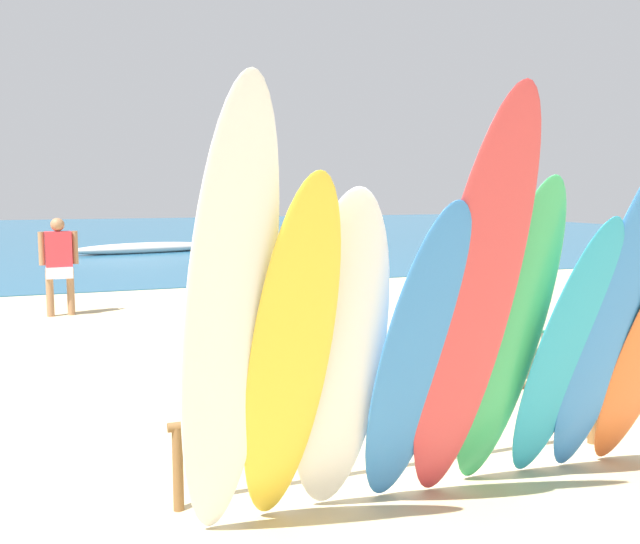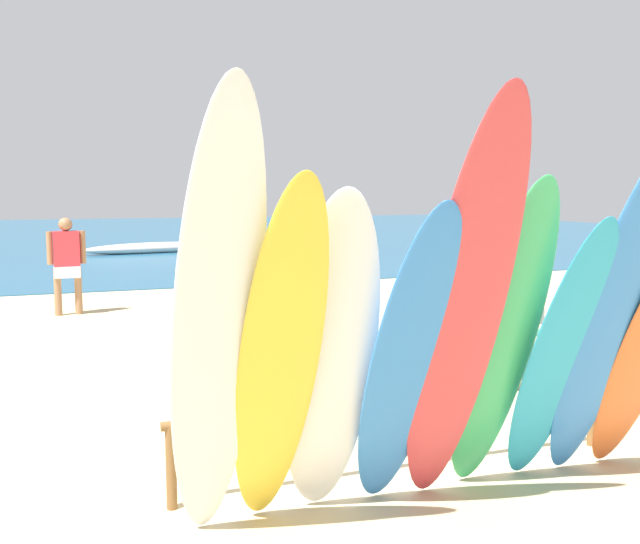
# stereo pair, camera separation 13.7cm
# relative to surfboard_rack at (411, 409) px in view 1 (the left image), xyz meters

# --- Properties ---
(ground) EXTENTS (60.00, 60.00, 0.00)m
(ground) POSITION_rel_surfboard_rack_xyz_m (0.00, 14.00, -0.48)
(ground) COLOR #D3BC8C
(ocean_water) EXTENTS (60.00, 40.00, 0.02)m
(ocean_water) POSITION_rel_surfboard_rack_xyz_m (0.00, 30.47, -0.47)
(ocean_water) COLOR #235B7F
(ocean_water) RESTS_ON ground
(surfboard_rack) EXTENTS (3.53, 0.07, 0.60)m
(surfboard_rack) POSITION_rel_surfboard_rack_xyz_m (0.00, 0.00, 0.00)
(surfboard_rack) COLOR brown
(surfboard_rack) RESTS_ON ground
(surfboard_white_0) EXTENTS (0.54, 1.01, 2.65)m
(surfboard_white_0) POSITION_rel_surfboard_rack_xyz_m (-1.54, -0.77, 0.84)
(surfboard_white_0) COLOR white
(surfboard_white_0) RESTS_ON ground
(surfboard_yellow_1) EXTENTS (0.52, 1.00, 2.20)m
(surfboard_yellow_1) POSITION_rel_surfboard_rack_xyz_m (-1.17, -0.71, 0.62)
(surfboard_yellow_1) COLOR yellow
(surfboard_yellow_1) RESTS_ON ground
(surfboard_white_2) EXTENTS (0.64, 0.82, 2.12)m
(surfboard_white_2) POSITION_rel_surfboard_rack_xyz_m (-0.82, -0.59, 0.57)
(surfboard_white_2) COLOR white
(surfboard_white_2) RESTS_ON ground
(surfboard_blue_3) EXTENTS (0.58, 0.93, 2.05)m
(surfboard_blue_3) POSITION_rel_surfboard_rack_xyz_m (-0.35, -0.69, 0.54)
(surfboard_blue_3) COLOR #337AD1
(surfboard_blue_3) RESTS_ON ground
(surfboard_red_4) EXTENTS (0.61, 1.11, 2.67)m
(surfboard_red_4) POSITION_rel_surfboard_rack_xyz_m (-0.04, -0.82, 0.85)
(surfboard_red_4) COLOR #D13D42
(surfboard_red_4) RESTS_ON ground
(surfboard_green_5) EXTENTS (0.61, 0.86, 2.19)m
(surfboard_green_5) POSITION_rel_surfboard_rack_xyz_m (0.39, -0.61, 0.61)
(surfboard_green_5) COLOR #38B266
(surfboard_green_5) RESTS_ON ground
(surfboard_teal_6) EXTENTS (0.56, 0.86, 1.94)m
(surfboard_teal_6) POSITION_rel_surfboard_rack_xyz_m (0.82, -0.65, 0.49)
(surfboard_teal_6) COLOR #289EC6
(surfboard_teal_6) RESTS_ON ground
(surfboard_blue_7) EXTENTS (0.54, 0.98, 2.38)m
(surfboard_blue_7) POSITION_rel_surfboard_rack_xyz_m (1.14, -0.74, 0.71)
(surfboard_blue_7) COLOR #337AD1
(surfboard_blue_7) RESTS_ON ground
(beachgoer_midbeach) EXTENTS (0.62, 0.26, 1.64)m
(beachgoer_midbeach) POSITION_rel_surfboard_rack_xyz_m (-2.38, 7.89, 0.46)
(beachgoer_midbeach) COLOR #9E704C
(beachgoer_midbeach) RESTS_ON ground
(beachgoer_strolling) EXTENTS (0.40, 0.58, 1.55)m
(beachgoer_strolling) POSITION_rel_surfboard_rack_xyz_m (2.48, 2.03, 0.41)
(beachgoer_strolling) COLOR brown
(beachgoer_strolling) RESTS_ON ground
(beach_chair_red) EXTENTS (0.61, 0.74, 0.83)m
(beach_chair_red) POSITION_rel_surfboard_rack_xyz_m (3.83, 1.85, -0.05)
(beach_chair_red) COLOR #B7B7BC
(beach_chair_red) RESTS_ON ground
(beach_chair_blue) EXTENTS (0.51, 0.70, 0.81)m
(beach_chair_blue) POSITION_rel_surfboard_rack_xyz_m (2.79, 1.22, -0.06)
(beach_chair_blue) COLOR #B7B7BC
(beach_chair_blue) RESTS_ON ground
(beach_chair_striped) EXTENTS (0.68, 0.81, 0.82)m
(beach_chair_striped) POSITION_rel_surfboard_rack_xyz_m (3.07, 3.04, -0.06)
(beach_chair_striped) COLOR #B7B7BC
(beach_chair_striped) RESTS_ON ground
(distant_boat) EXTENTS (4.89, 1.56, 0.39)m
(distant_boat) POSITION_rel_surfboard_rack_xyz_m (0.33, 19.40, -0.31)
(distant_boat) COLOR silver
(distant_boat) RESTS_ON ground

